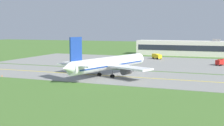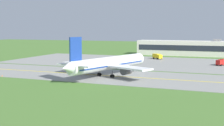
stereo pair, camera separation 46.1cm
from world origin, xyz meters
name	(u,v)px [view 2 (the right image)]	position (x,y,z in m)	size (l,w,h in m)	color
ground_plane	(106,76)	(0.00, 0.00, 0.00)	(500.00, 500.00, 0.00)	#47702D
taxiway_strip	(106,76)	(0.00, 0.00, 0.05)	(240.00, 28.00, 0.10)	gray
apron_pad	(164,63)	(10.00, 42.00, 0.05)	(140.00, 52.00, 0.10)	gray
taxiway_centreline	(106,75)	(0.00, 0.00, 0.11)	(220.00, 0.60, 0.01)	yellow
airplane_lead	(109,63)	(1.29, -0.90, 4.13)	(31.89, 38.88, 12.70)	white
service_truck_baggage	(157,56)	(3.79, 56.97, 1.53)	(5.69, 5.70, 2.60)	yellow
service_truck_fuel	(222,62)	(34.03, 41.31, 1.53)	(4.93, 6.17, 2.60)	red
terminal_building	(193,48)	(18.27, 82.52, 4.13)	(61.57, 11.48, 9.42)	beige
traffic_cone_near_edge	(2,76)	(-29.65, -13.43, 0.30)	(0.44, 0.44, 0.60)	orange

